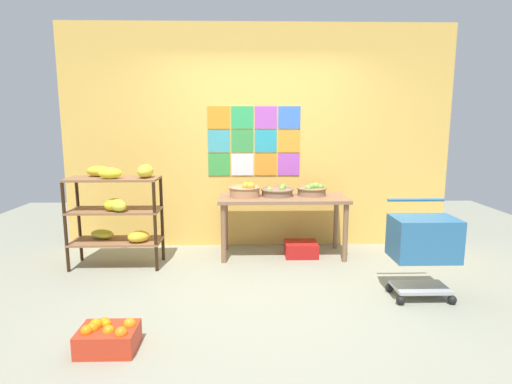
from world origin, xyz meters
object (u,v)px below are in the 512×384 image
(fruit_basket_back_left, at_px, (245,191))
(shopping_cart, at_px, (423,242))
(fruit_basket_right, at_px, (277,191))
(banana_shelf_unit, at_px, (117,206))
(fruit_basket_left, at_px, (312,190))
(produce_crate_under_table, at_px, (301,249))
(orange_crate_foreground, at_px, (108,337))
(display_table, at_px, (283,204))

(fruit_basket_back_left, bearing_deg, shopping_cart, -38.12)
(fruit_basket_right, relative_size, shopping_cart, 0.44)
(banana_shelf_unit, distance_m, fruit_basket_right, 1.86)
(fruit_basket_left, distance_m, fruit_basket_back_left, 0.82)
(shopping_cart, bearing_deg, banana_shelf_unit, 171.74)
(produce_crate_under_table, xyz_separation_m, shopping_cart, (0.95, -1.24, 0.45))
(fruit_basket_left, distance_m, orange_crate_foreground, 2.92)
(display_table, distance_m, fruit_basket_right, 0.17)
(fruit_basket_right, bearing_deg, orange_crate_foreground, -122.37)
(fruit_basket_back_left, height_order, shopping_cart, fruit_basket_back_left)
(shopping_cart, bearing_deg, display_table, 141.29)
(fruit_basket_right, height_order, shopping_cart, shopping_cart)
(display_table, relative_size, orange_crate_foreground, 3.77)
(display_table, distance_m, orange_crate_foreground, 2.61)
(banana_shelf_unit, distance_m, fruit_basket_back_left, 1.47)
(fruit_basket_right, bearing_deg, shopping_cart, -47.16)
(display_table, relative_size, produce_crate_under_table, 3.93)
(orange_crate_foreground, bearing_deg, display_table, 55.69)
(fruit_basket_right, distance_m, orange_crate_foreground, 2.65)
(shopping_cart, bearing_deg, fruit_basket_left, 129.63)
(display_table, bearing_deg, produce_crate_under_table, -10.32)
(fruit_basket_left, xyz_separation_m, fruit_basket_right, (-0.43, -0.03, -0.01))
(produce_crate_under_table, bearing_deg, fruit_basket_right, 161.47)
(fruit_basket_back_left, bearing_deg, display_table, 0.09)
(display_table, height_order, produce_crate_under_table, display_table)
(display_table, xyz_separation_m, produce_crate_under_table, (0.22, -0.04, -0.55))
(banana_shelf_unit, distance_m, shopping_cart, 3.19)
(produce_crate_under_table, relative_size, orange_crate_foreground, 0.96)
(banana_shelf_unit, xyz_separation_m, shopping_cart, (3.05, -0.94, -0.16))
(fruit_basket_back_left, distance_m, shopping_cart, 2.08)
(fruit_basket_left, height_order, fruit_basket_right, fruit_basket_left)
(display_table, xyz_separation_m, orange_crate_foreground, (-1.44, -2.11, -0.54))
(fruit_basket_back_left, distance_m, produce_crate_under_table, 0.99)
(fruit_basket_left, height_order, fruit_basket_back_left, fruit_basket_back_left)
(banana_shelf_unit, xyz_separation_m, fruit_basket_back_left, (1.42, 0.34, 0.11))
(banana_shelf_unit, xyz_separation_m, orange_crate_foreground, (0.44, -1.77, -0.60))
(produce_crate_under_table, bearing_deg, fruit_basket_left, 41.57)
(display_table, relative_size, shopping_cart, 1.70)
(orange_crate_foreground, relative_size, shopping_cart, 0.45)
(produce_crate_under_table, bearing_deg, fruit_basket_back_left, 176.66)
(produce_crate_under_table, bearing_deg, display_table, 169.68)
(banana_shelf_unit, bearing_deg, shopping_cart, -17.06)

